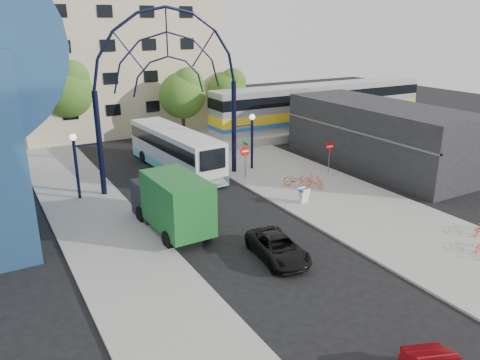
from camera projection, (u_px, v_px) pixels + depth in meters
ground at (286, 266)px, 22.33m from camera, size 120.00×120.00×0.00m
sidewalk_east at (353, 207)px, 29.37m from camera, size 8.00×56.00×0.12m
plaza_west at (116, 246)px, 24.17m from camera, size 5.00×50.00×0.12m
gateway_arch at (168, 62)px, 31.09m from camera, size 13.64×0.44×12.10m
stop_sign at (245, 154)px, 33.81m from camera, size 0.80×0.07×2.50m
do_not_enter_sign at (330, 150)px, 35.10m from camera, size 0.76×0.07×2.48m
street_name_sign at (246, 150)px, 34.45m from camera, size 0.70×0.70×2.80m
sandwich_board at (304, 194)px, 29.65m from camera, size 0.55×0.61×0.99m
commercial_block_east at (379, 135)px, 37.29m from camera, size 6.00×16.00×5.00m
apartment_block at (113, 62)px, 49.75m from camera, size 20.00×12.10×14.00m
train_platform at (320, 128)px, 49.71m from camera, size 32.00×5.00×0.80m
train_car at (322, 104)px, 48.91m from camera, size 25.10×3.05×4.20m
tree_north_a at (184, 93)px, 45.04m from camera, size 4.48×4.48×7.00m
tree_north_b at (67, 88)px, 43.39m from camera, size 5.12×5.12×8.00m
tree_north_c at (229, 89)px, 49.62m from camera, size 4.16×4.16×6.50m
city_bus at (175, 150)px, 36.21m from camera, size 3.33×11.83×3.21m
green_truck at (171, 202)px, 25.81m from camera, size 2.72×6.63×3.30m
black_suv at (278, 248)px, 22.88m from camera, size 2.44×4.43×1.18m
bike_near_a at (296, 180)px, 32.47m from camera, size 1.40×2.03×1.01m
bike_near_b at (314, 180)px, 32.50m from camera, size 0.86×1.73×1.00m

